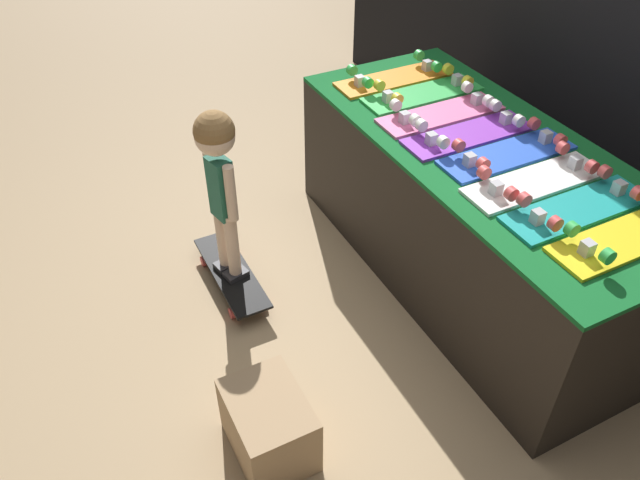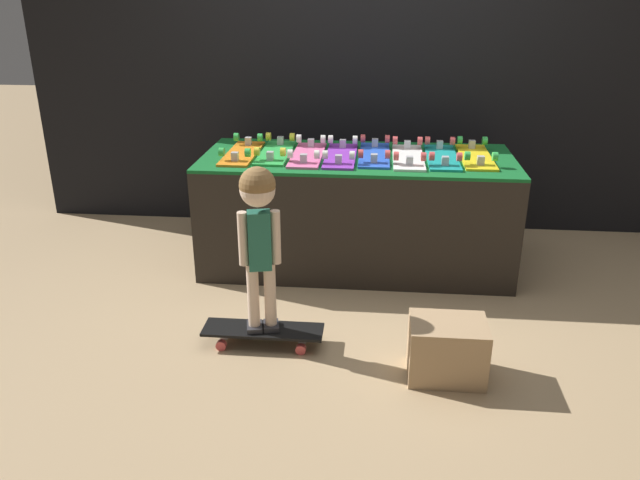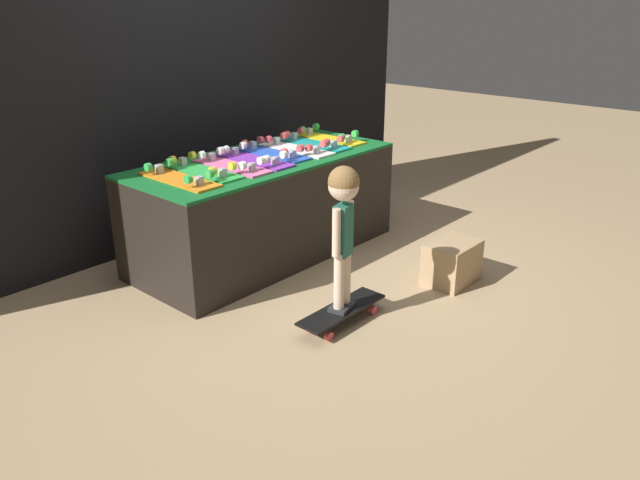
# 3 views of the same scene
# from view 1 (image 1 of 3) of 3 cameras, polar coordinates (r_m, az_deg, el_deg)

# --- Properties ---
(ground_plane) EXTENTS (16.00, 16.00, 0.00)m
(ground_plane) POSITION_cam_1_polar(r_m,az_deg,el_deg) (2.96, 4.11, -6.13)
(ground_plane) COLOR tan
(display_rack) EXTENTS (1.94, 0.83, 0.72)m
(display_rack) POSITION_cam_1_polar(r_m,az_deg,el_deg) (3.00, 14.02, 2.46)
(display_rack) COLOR black
(display_rack) RESTS_ON ground_plane
(skateboard_orange_on_rack) EXTENTS (0.19, 0.61, 0.09)m
(skateboard_orange_on_rack) POSITION_cam_1_polar(r_m,az_deg,el_deg) (3.29, 6.76, 14.59)
(skateboard_orange_on_rack) COLOR orange
(skateboard_orange_on_rack) RESTS_ON display_rack
(skateboard_green_on_rack) EXTENTS (0.19, 0.61, 0.09)m
(skateboard_green_on_rack) POSITION_cam_1_polar(r_m,az_deg,el_deg) (3.15, 9.38, 13.20)
(skateboard_green_on_rack) COLOR green
(skateboard_green_on_rack) RESTS_ON display_rack
(skateboard_pink_on_rack) EXTENTS (0.19, 0.61, 0.09)m
(skateboard_pink_on_rack) POSITION_cam_1_polar(r_m,az_deg,el_deg) (2.98, 11.00, 11.40)
(skateboard_pink_on_rack) COLOR pink
(skateboard_pink_on_rack) RESTS_ON display_rack
(skateboard_purple_on_rack) EXTENTS (0.19, 0.61, 0.09)m
(skateboard_purple_on_rack) POSITION_cam_1_polar(r_m,az_deg,el_deg) (2.84, 13.45, 9.55)
(skateboard_purple_on_rack) COLOR purple
(skateboard_purple_on_rack) RESTS_ON display_rack
(skateboard_blue_on_rack) EXTENTS (0.19, 0.61, 0.09)m
(skateboard_blue_on_rack) POSITION_cam_1_polar(r_m,az_deg,el_deg) (2.74, 16.78, 7.67)
(skateboard_blue_on_rack) COLOR blue
(skateboard_blue_on_rack) RESTS_ON display_rack
(skateboard_white_on_rack) EXTENTS (0.19, 0.61, 0.09)m
(skateboard_white_on_rack) POSITION_cam_1_polar(r_m,az_deg,el_deg) (2.60, 19.12, 5.25)
(skateboard_white_on_rack) COLOR white
(skateboard_white_on_rack) RESTS_ON display_rack
(skateboard_teal_on_rack) EXTENTS (0.19, 0.61, 0.09)m
(skateboard_teal_on_rack) POSITION_cam_1_polar(r_m,az_deg,el_deg) (2.50, 22.53, 2.85)
(skateboard_teal_on_rack) COLOR teal
(skateboard_teal_on_rack) RESTS_ON display_rack
(skateboard_yellow_on_rack) EXTENTS (0.19, 0.61, 0.09)m
(skateboard_yellow_on_rack) POSITION_cam_1_polar(r_m,az_deg,el_deg) (2.43, 26.34, 0.35)
(skateboard_yellow_on_rack) COLOR yellow
(skateboard_yellow_on_rack) RESTS_ON display_rack
(skateboard_on_floor) EXTENTS (0.61, 0.18, 0.09)m
(skateboard_on_floor) POSITION_cam_1_polar(r_m,az_deg,el_deg) (3.04, -8.08, -3.09)
(skateboard_on_floor) COLOR black
(skateboard_on_floor) RESTS_ON ground_plane
(child) EXTENTS (0.20, 0.17, 0.85)m
(child) POSITION_cam_1_polar(r_m,az_deg,el_deg) (2.67, -9.27, 6.64)
(child) COLOR #2D2D33
(child) RESTS_ON skateboard_on_floor
(storage_box) EXTENTS (0.35, 0.27, 0.28)m
(storage_box) POSITION_cam_1_polar(r_m,az_deg,el_deg) (2.38, -4.70, -16.57)
(storage_box) COLOR tan
(storage_box) RESTS_ON ground_plane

